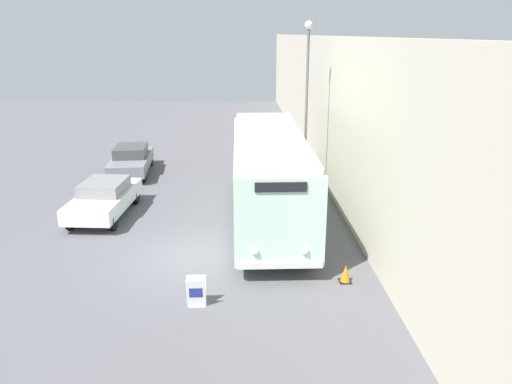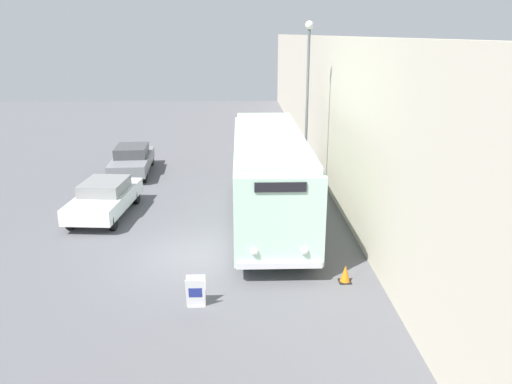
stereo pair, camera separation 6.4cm
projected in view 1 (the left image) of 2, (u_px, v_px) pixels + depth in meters
The scene contains 8 objects.
ground_plane at pixel (190, 257), 16.61m from camera, with size 80.00×80.00×0.00m, color #56565B.
building_wall_right at pixel (324, 108), 25.28m from camera, with size 0.30×60.00×7.00m.
vintage_bus at pixel (269, 172), 19.37m from camera, with size 2.67×10.78×3.49m.
sign_board at pixel (196, 292), 13.50m from camera, with size 0.52×0.33×0.87m.
streetlamp at pixel (307, 88), 21.79m from camera, with size 0.36×0.36×7.62m.
parked_car_near at pixel (104, 198), 20.20m from camera, with size 2.28×4.65×1.44m.
parked_car_mid at pixel (131, 160), 26.25m from camera, with size 2.14×4.83×1.47m.
traffic_cone at pixel (346, 274), 14.88m from camera, with size 0.36×0.36×0.54m.
Camera 1 is at (1.63, -15.24, 7.12)m, focal length 35.00 mm.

